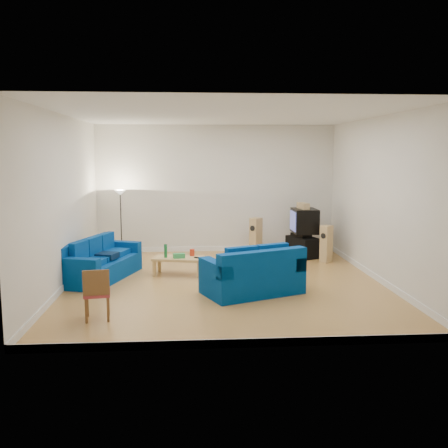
{
  "coord_description": "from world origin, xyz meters",
  "views": [
    {
      "loc": [
        -0.68,
        -9.36,
        2.47
      ],
      "look_at": [
        0.0,
        0.4,
        1.1
      ],
      "focal_mm": 40.0,
      "sensor_mm": 36.0,
      "label": 1
    }
  ],
  "objects": [
    {
      "name": "av_receiver",
      "position": [
        2.01,
        2.39,
        0.54
      ],
      "size": [
        0.5,
        0.53,
        0.1
      ],
      "primitive_type": "cube",
      "rotation": [
        0.0,
        0.0,
        -0.99
      ],
      "color": "black",
      "rests_on": "tv_stand"
    },
    {
      "name": "centre_speaker",
      "position": [
        2.05,
        2.4,
        1.24
      ],
      "size": [
        0.24,
        0.43,
        0.14
      ],
      "primitive_type": "cube",
      "rotation": [
        0.0,
        0.0,
        -1.37
      ],
      "color": "tan",
      "rests_on": "television"
    },
    {
      "name": "tv_stand",
      "position": [
        2.04,
        2.36,
        0.25
      ],
      "size": [
        0.73,
        0.92,
        0.49
      ],
      "primitive_type": "cube",
      "rotation": [
        0.0,
        0.0,
        -1.16
      ],
      "color": "black",
      "rests_on": "ground"
    },
    {
      "name": "speaker_left",
      "position": [
        0.95,
        2.7,
        0.46
      ],
      "size": [
        0.34,
        0.34,
        0.92
      ],
      "rotation": [
        0.0,
        0.0,
        -0.77
      ],
      "color": "tan",
      "rests_on": "ground"
    },
    {
      "name": "red_canister",
      "position": [
        -0.63,
        0.87,
        0.44
      ],
      "size": [
        0.11,
        0.11,
        0.14
      ],
      "primitive_type": "cylinder",
      "rotation": [
        0.0,
        0.0,
        0.11
      ],
      "color": "red",
      "rests_on": "coffee_table"
    },
    {
      "name": "remote",
      "position": [
        -0.52,
        0.61,
        0.38
      ],
      "size": [
        0.17,
        0.13,
        0.02
      ],
      "primitive_type": "cube",
      "rotation": [
        0.0,
        0.0,
        -0.58
      ],
      "color": "black",
      "rests_on": "coffee_table"
    },
    {
      "name": "television",
      "position": [
        2.09,
        2.4,
        0.88
      ],
      "size": [
        0.57,
        0.75,
        0.58
      ],
      "rotation": [
        0.0,
        0.0,
        -1.57
      ],
      "color": "black",
      "rests_on": "av_receiver"
    },
    {
      "name": "bottle",
      "position": [
        -1.18,
        0.73,
        0.51
      ],
      "size": [
        0.07,
        0.07,
        0.27
      ],
      "primitive_type": "cylinder",
      "rotation": [
        0.0,
        0.0,
        0.09
      ],
      "color": "#197233",
      "rests_on": "coffee_table"
    },
    {
      "name": "coffee_table",
      "position": [
        -0.92,
        0.74,
        0.32
      ],
      "size": [
        1.1,
        0.71,
        0.37
      ],
      "rotation": [
        0.0,
        0.0,
        -0.2
      ],
      "color": "tan",
      "rests_on": "ground"
    },
    {
      "name": "tissue_box",
      "position": [
        -0.9,
        0.66,
        0.42
      ],
      "size": [
        0.25,
        0.17,
        0.1
      ],
      "primitive_type": "cube",
      "rotation": [
        0.0,
        0.0,
        0.18
      ],
      "color": "green",
      "rests_on": "coffee_table"
    },
    {
      "name": "sofa_loveseat",
      "position": [
        0.45,
        -0.79,
        0.32
      ],
      "size": [
        1.92,
        1.52,
        0.84
      ],
      "rotation": [
        0.0,
        0.0,
        0.4
      ],
      "color": "navy",
      "rests_on": "ground"
    },
    {
      "name": "floor_lamp",
      "position": [
        -2.33,
        2.7,
        1.34
      ],
      "size": [
        0.28,
        0.28,
        1.63
      ],
      "color": "black",
      "rests_on": "ground"
    },
    {
      "name": "dining_chair",
      "position": [
        -2.07,
        -2.04,
        0.45
      ],
      "size": [
        0.43,
        0.43,
        0.8
      ],
      "rotation": [
        0.0,
        0.0,
        0.14
      ],
      "color": "brown",
      "rests_on": "ground"
    },
    {
      "name": "speaker_right",
      "position": [
        2.45,
        1.72,
        0.43
      ],
      "size": [
        0.32,
        0.32,
        0.86
      ],
      "rotation": [
        0.0,
        0.0,
        -0.85
      ],
      "color": "tan",
      "rests_on": "ground"
    },
    {
      "name": "sofa_three_seat",
      "position": [
        -2.5,
        0.54,
        0.29
      ],
      "size": [
        1.46,
        2.19,
        0.78
      ],
      "rotation": [
        0.0,
        0.0,
        -1.89
      ],
      "color": "navy",
      "rests_on": "ground"
    },
    {
      "name": "room",
      "position": [
        0.0,
        0.0,
        1.54
      ],
      "size": [
        6.01,
        6.51,
        3.21
      ],
      "color": "olive",
      "rests_on": "ground"
    }
  ]
}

